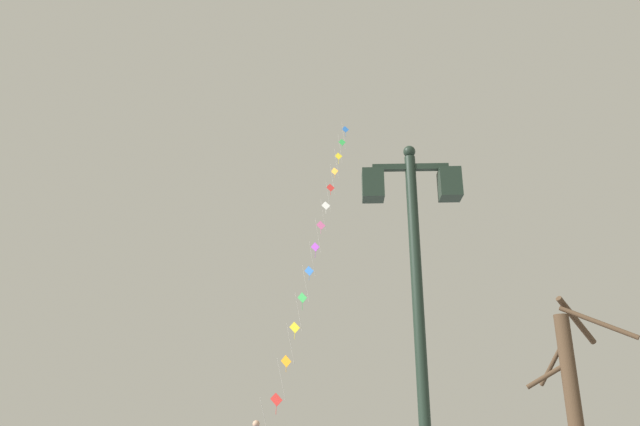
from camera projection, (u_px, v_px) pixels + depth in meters
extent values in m
cylinder|color=#1E2D23|center=(421.00, 349.00, 6.90)|extent=(0.14, 0.14, 5.01)
sphere|color=#1E2D23|center=(409.00, 152.00, 7.76)|extent=(0.16, 0.16, 0.16)
cube|color=#1E2D23|center=(410.00, 167.00, 7.69)|extent=(1.00, 0.08, 0.08)
cube|color=#1E2D23|center=(373.00, 185.00, 7.62)|extent=(0.28, 0.28, 0.40)
cube|color=beige|center=(373.00, 185.00, 7.62)|extent=(0.19, 0.19, 0.30)
cube|color=#1E2D23|center=(450.00, 184.00, 7.59)|extent=(0.28, 0.28, 0.40)
cube|color=beige|center=(450.00, 184.00, 7.59)|extent=(0.19, 0.19, 0.30)
cylinder|color=silver|center=(281.00, 380.00, 21.00)|extent=(0.25, 1.00, 1.40)
cylinder|color=silver|center=(291.00, 344.00, 22.38)|extent=(0.25, 1.00, 1.40)
cylinder|color=silver|center=(299.00, 312.00, 23.76)|extent=(0.25, 1.00, 1.40)
cylinder|color=silver|center=(306.00, 284.00, 25.15)|extent=(0.25, 1.00, 1.40)
cylinder|color=silver|center=(312.00, 259.00, 26.53)|extent=(0.25, 1.00, 1.40)
cylinder|color=silver|center=(318.00, 236.00, 27.91)|extent=(0.25, 1.00, 1.40)
cylinder|color=silver|center=(323.00, 215.00, 29.29)|extent=(0.25, 1.00, 1.40)
cylinder|color=silver|center=(328.00, 196.00, 30.67)|extent=(0.25, 1.00, 1.40)
cylinder|color=silver|center=(333.00, 179.00, 32.05)|extent=(0.25, 1.00, 1.40)
cylinder|color=silver|center=(337.00, 164.00, 33.43)|extent=(0.25, 1.00, 1.40)
cylinder|color=silver|center=(340.00, 149.00, 34.81)|extent=(0.25, 1.00, 1.40)
cylinder|color=silver|center=(344.00, 136.00, 36.19)|extent=(0.25, 1.00, 1.40)
cube|color=red|center=(276.00, 399.00, 20.31)|extent=(0.45, 0.12, 0.46)
cylinder|color=red|center=(276.00, 410.00, 20.20)|extent=(0.03, 0.06, 0.32)
cube|color=orange|center=(286.00, 361.00, 21.69)|extent=(0.42, 0.22, 0.46)
cylinder|color=orange|center=(286.00, 369.00, 21.59)|extent=(0.02, 0.03, 0.22)
cube|color=yellow|center=(295.00, 328.00, 23.07)|extent=(0.44, 0.16, 0.46)
cylinder|color=yellow|center=(295.00, 336.00, 22.97)|extent=(0.02, 0.03, 0.28)
cube|color=green|center=(302.00, 298.00, 24.45)|extent=(0.42, 0.21, 0.46)
cylinder|color=green|center=(302.00, 306.00, 24.34)|extent=(0.03, 0.04, 0.34)
cube|color=blue|center=(309.00, 271.00, 25.84)|extent=(0.43, 0.18, 0.46)
cylinder|color=blue|center=(309.00, 278.00, 25.73)|extent=(0.03, 0.04, 0.24)
cube|color=purple|center=(315.00, 247.00, 27.22)|extent=(0.42, 0.21, 0.46)
cylinder|color=purple|center=(315.00, 254.00, 27.10)|extent=(0.04, 0.06, 0.35)
cube|color=pink|center=(321.00, 225.00, 28.60)|extent=(0.46, 0.03, 0.46)
cylinder|color=pink|center=(321.00, 231.00, 28.49)|extent=(0.02, 0.03, 0.27)
cube|color=white|center=(326.00, 206.00, 29.98)|extent=(0.46, 0.09, 0.46)
cylinder|color=white|center=(326.00, 211.00, 29.87)|extent=(0.02, 0.03, 0.26)
cube|color=red|center=(330.00, 188.00, 31.36)|extent=(0.46, 0.03, 0.46)
cylinder|color=red|center=(330.00, 193.00, 31.26)|extent=(0.02, 0.02, 0.25)
cube|color=orange|center=(335.00, 171.00, 32.74)|extent=(0.42, 0.20, 0.46)
cylinder|color=orange|center=(335.00, 176.00, 32.64)|extent=(0.02, 0.03, 0.23)
cube|color=yellow|center=(338.00, 156.00, 34.12)|extent=(0.46, 0.08, 0.46)
cylinder|color=yellow|center=(339.00, 161.00, 34.01)|extent=(0.02, 0.02, 0.32)
cube|color=green|center=(342.00, 142.00, 35.50)|extent=(0.46, 0.08, 0.46)
cylinder|color=green|center=(342.00, 147.00, 35.40)|extent=(0.02, 0.02, 0.22)
cube|color=blue|center=(345.00, 129.00, 36.88)|extent=(0.46, 0.03, 0.46)
cylinder|color=blue|center=(345.00, 134.00, 36.76)|extent=(0.02, 0.04, 0.35)
sphere|color=tan|center=(256.00, 424.00, 17.70)|extent=(0.22, 0.22, 0.22)
cylinder|color=#4C3826|center=(574.00, 411.00, 11.25)|extent=(0.30, 0.30, 3.74)
cylinder|color=#4C3826|center=(547.00, 375.00, 11.61)|extent=(0.84, 0.36, 0.53)
cylinder|color=#4C3826|center=(576.00, 320.00, 12.17)|extent=(1.01, 0.85, 0.91)
cylinder|color=#4C3826|center=(553.00, 363.00, 11.90)|extent=(0.44, 0.80, 0.88)
cylinder|color=#4C3826|center=(598.00, 322.00, 11.42)|extent=(1.19, 0.87, 0.79)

